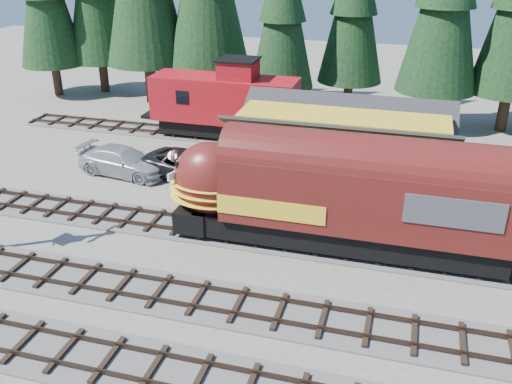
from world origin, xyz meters
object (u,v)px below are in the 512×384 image
(locomotive, at_px, (328,198))
(caboose, at_px, (226,103))
(pickup_truck_a, at_px, (188,165))
(depot, at_px, (341,147))
(pickup_truck_b, at_px, (123,161))

(locomotive, distance_m, caboose, 17.14)
(caboose, bearing_deg, pickup_truck_a, -89.17)
(locomotive, relative_size, pickup_truck_a, 2.68)
(locomotive, bearing_deg, caboose, 125.24)
(pickup_truck_a, bearing_deg, caboose, 13.67)
(depot, relative_size, pickup_truck_a, 2.04)
(depot, xyz_separation_m, pickup_truck_a, (-9.48, -0.39, -2.09))
(caboose, relative_size, pickup_truck_a, 1.72)
(pickup_truck_a, distance_m, pickup_truck_b, 4.30)
(pickup_truck_b, bearing_deg, pickup_truck_a, -75.81)
(depot, height_order, pickup_truck_b, depot)
(pickup_truck_a, bearing_deg, locomotive, -109.15)
(locomotive, xyz_separation_m, pickup_truck_b, (-14.05, 5.60, -1.77))
(pickup_truck_b, bearing_deg, depot, -78.81)
(depot, height_order, locomotive, depot)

